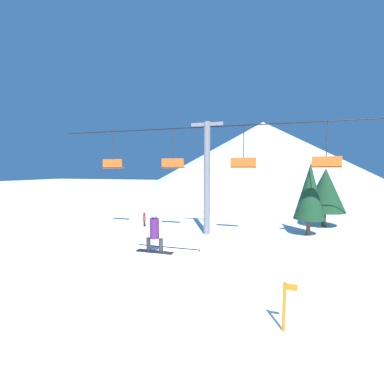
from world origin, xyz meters
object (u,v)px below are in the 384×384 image
(snowboarder, at_px, (154,231))
(trail_marker, at_px, (285,305))
(snow_ramp, at_px, (149,295))
(distant_skier, at_px, (144,219))
(pine_tree_near, at_px, (310,191))

(snowboarder, height_order, trail_marker, snowboarder)
(snow_ramp, distance_m, distant_skier, 14.58)
(distant_skier, bearing_deg, snow_ramp, -62.22)
(pine_tree_near, xyz_separation_m, trail_marker, (-2.37, -12.74, -2.50))
(snowboarder, bearing_deg, pine_tree_near, 62.34)
(snow_ramp, distance_m, snowboarder, 2.03)
(snowboarder, xyz_separation_m, pine_tree_near, (6.66, 12.71, 0.53))
(pine_tree_near, bearing_deg, snowboarder, -117.66)
(snowboarder, relative_size, trail_marker, 0.94)
(snowboarder, relative_size, distant_skier, 1.17)
(pine_tree_near, height_order, trail_marker, pine_tree_near)
(snow_ramp, relative_size, trail_marker, 2.23)
(snowboarder, distance_m, distant_skier, 13.76)
(trail_marker, relative_size, distant_skier, 1.24)
(pine_tree_near, xyz_separation_m, distant_skier, (-13.22, -0.80, -2.65))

